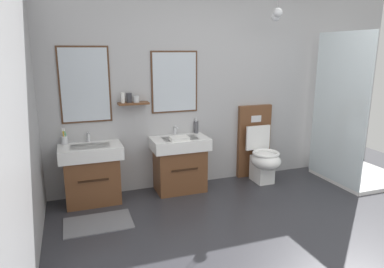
{
  "coord_description": "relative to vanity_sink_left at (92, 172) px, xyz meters",
  "views": [
    {
      "loc": [
        -1.99,
        -2.07,
        1.73
      ],
      "look_at": [
        -0.64,
        1.71,
        0.76
      ],
      "focal_mm": 32.56,
      "sensor_mm": 36.0,
      "label": 1
    }
  ],
  "objects": [
    {
      "name": "bath_mat",
      "position": [
        0.0,
        -0.57,
        -0.36
      ],
      "size": [
        0.68,
        0.44,
        0.01
      ],
      "primitive_type": "cube",
      "color": "slate",
      "rests_on": "ground"
    },
    {
      "name": "tap_on_left_sink",
      "position": [
        0.0,
        0.16,
        0.39
      ],
      "size": [
        0.03,
        0.13,
        0.11
      ],
      "color": "silver",
      "rests_on": "vanity_sink_left"
    },
    {
      "name": "vanity_sink_right",
      "position": [
        1.06,
        0.0,
        0.0
      ],
      "size": [
        0.69,
        0.45,
        0.68
      ],
      "color": "brown",
      "rests_on": "ground"
    },
    {
      "name": "ground_plane",
      "position": [
        1.81,
        -1.88,
        -0.41
      ],
      "size": [
        6.1,
        5.57,
        0.1
      ],
      "primitive_type": "cube",
      "color": "#2D2D33",
      "rests_on": "ground"
    },
    {
      "name": "tap_on_right_sink",
      "position": [
        1.06,
        0.16,
        0.39
      ],
      "size": [
        0.03,
        0.13,
        0.11
      ],
      "color": "silver",
      "rests_on": "vanity_sink_right"
    },
    {
      "name": "toilet",
      "position": [
        2.19,
        -0.02,
        0.01
      ],
      "size": [
        0.48,
        0.62,
        1.0
      ],
      "color": "brown",
      "rests_on": "ground"
    },
    {
      "name": "shower_tray",
      "position": [
        3.35,
        -0.47,
        0.03
      ],
      "size": [
        1.02,
        0.94,
        1.95
      ],
      "color": "white",
      "rests_on": "ground"
    },
    {
      "name": "soap_dispenser",
      "position": [
        1.33,
        0.16,
        0.4
      ],
      "size": [
        0.06,
        0.06,
        0.19
      ],
      "color": "#4C4C51",
      "rests_on": "vanity_sink_right"
    },
    {
      "name": "vanity_sink_left",
      "position": [
        0.0,
        0.0,
        0.0
      ],
      "size": [
        0.69,
        0.45,
        0.68
      ],
      "color": "brown",
      "rests_on": "ground"
    },
    {
      "name": "folded_hand_towel",
      "position": [
        1.02,
        -0.12,
        0.34
      ],
      "size": [
        0.22,
        0.16,
        0.04
      ],
      "primitive_type": "cube",
      "color": "white",
      "rests_on": "vanity_sink_right"
    },
    {
      "name": "toothbrush_cup",
      "position": [
        -0.27,
        0.14,
        0.38
      ],
      "size": [
        0.07,
        0.07,
        0.19
      ],
      "color": "silver",
      "rests_on": "vanity_sink_left"
    },
    {
      "name": "wall_back",
      "position": [
        1.79,
        0.24,
        0.97
      ],
      "size": [
        4.9,
        0.54,
        2.66
      ],
      "color": "#A8A8AA",
      "rests_on": "ground"
    }
  ]
}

